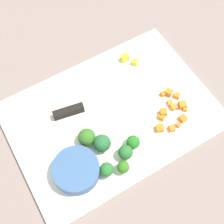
{
  "coord_description": "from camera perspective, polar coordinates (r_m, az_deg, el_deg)",
  "views": [
    {
      "loc": [
        0.16,
        0.27,
        0.64
      ],
      "look_at": [
        0.0,
        0.0,
        0.02
      ],
      "focal_mm": 47.89,
      "sensor_mm": 36.0,
      "label": 1
    }
  ],
  "objects": [
    {
      "name": "carrot_dice_2",
      "position": [
        0.7,
        9.47,
        -0.95
      ],
      "size": [
        0.02,
        0.02,
        0.01
      ],
      "primitive_type": "cube",
      "rotation": [
        0.0,
        0.0,
        0.43
      ],
      "color": "orange",
      "rests_on": "cutting_board"
    },
    {
      "name": "broccoli_floret_3",
      "position": [
        0.64,
        2.16,
        -10.47
      ],
      "size": [
        0.03,
        0.03,
        0.03
      ],
      "color": "#84C365",
      "rests_on": "cutting_board"
    },
    {
      "name": "carrot_dice_3",
      "position": [
        0.69,
        9.08,
        -3.08
      ],
      "size": [
        0.02,
        0.02,
        0.01
      ],
      "primitive_type": "cube",
      "rotation": [
        0.0,
        0.0,
        1.18
      ],
      "color": "orange",
      "rests_on": "cutting_board"
    },
    {
      "name": "carrot_dice_10",
      "position": [
        0.71,
        13.37,
        -1.22
      ],
      "size": [
        0.02,
        0.02,
        0.01
      ],
      "primitive_type": "cube",
      "rotation": [
        0.0,
        0.0,
        1.58
      ],
      "color": "orange",
      "rests_on": "cutting_board"
    },
    {
      "name": "carrot_dice_12",
      "position": [
        0.73,
        9.7,
        3.42
      ],
      "size": [
        0.01,
        0.01,
        0.01
      ],
      "primitive_type": "cube",
      "rotation": [
        0.0,
        0.0,
        3.0
      ],
      "color": "orange",
      "rests_on": "cutting_board"
    },
    {
      "name": "carrot_dice_9",
      "position": [
        0.69,
        11.37,
        -3.07
      ],
      "size": [
        0.02,
        0.02,
        0.01
      ],
      "primitive_type": "cube",
      "rotation": [
        0.0,
        0.0,
        1.27
      ],
      "color": "orange",
      "rests_on": "cutting_board"
    },
    {
      "name": "carrot_dice_5",
      "position": [
        0.7,
        12.51,
        -2.43
      ],
      "size": [
        0.01,
        0.01,
        0.01
      ],
      "primitive_type": "cube",
      "rotation": [
        0.0,
        0.0,
        0.37
      ],
      "color": "orange",
      "rests_on": "cutting_board"
    },
    {
      "name": "carrot_dice_4",
      "position": [
        0.74,
        12.3,
        3.1
      ],
      "size": [
        0.02,
        0.02,
        0.01
      ],
      "primitive_type": "cube",
      "rotation": [
        0.0,
        0.0,
        0.59
      ],
      "color": "orange",
      "rests_on": "cutting_board"
    },
    {
      "name": "pepper_dice_0",
      "position": [
        0.78,
        4.42,
        9.46
      ],
      "size": [
        0.02,
        0.02,
        0.01
      ],
      "primitive_type": "cube",
      "rotation": [
        0.0,
        0.0,
        2.27
      ],
      "color": "yellow",
      "rests_on": "cutting_board"
    },
    {
      "name": "broccoli_floret_4",
      "position": [
        0.65,
        -1.91,
        -5.97
      ],
      "size": [
        0.04,
        0.04,
        0.04
      ],
      "color": "#93C458",
      "rests_on": "cutting_board"
    },
    {
      "name": "carrot_dice_11",
      "position": [
        0.74,
        10.77,
        3.71
      ],
      "size": [
        0.02,
        0.02,
        0.01
      ],
      "primitive_type": "cube",
      "rotation": [
        0.0,
        0.0,
        0.55
      ],
      "color": "orange",
      "rests_on": "cutting_board"
    },
    {
      "name": "carrot_dice_7",
      "position": [
        0.73,
        13.81,
        0.59
      ],
      "size": [
        0.01,
        0.01,
        0.01
      ],
      "primitive_type": "cube",
      "rotation": [
        0.0,
        0.0,
        2.35
      ],
      "color": "orange",
      "rests_on": "cutting_board"
    },
    {
      "name": "carrot_dice_0",
      "position": [
        0.73,
        10.99,
        1.71
      ],
      "size": [
        0.01,
        0.02,
        0.01
      ],
      "primitive_type": "cube",
      "rotation": [
        0.0,
        0.0,
        1.23
      ],
      "color": "orange",
      "rests_on": "cutting_board"
    },
    {
      "name": "ground_plane",
      "position": [
        0.71,
        0.0,
        -0.8
      ],
      "size": [
        4.0,
        4.0,
        0.0
      ],
      "primitive_type": "plane",
      "color": "gray"
    },
    {
      "name": "carrot_dice_1",
      "position": [
        0.72,
        11.72,
        0.95
      ],
      "size": [
        0.01,
        0.01,
        0.01
      ],
      "primitive_type": "cube",
      "rotation": [
        0.0,
        0.0,
        1.5
      ],
      "color": "orange",
      "rests_on": "cutting_board"
    },
    {
      "name": "broccoli_floret_0",
      "position": [
        0.66,
        4.08,
        -5.74
      ],
      "size": [
        0.03,
        0.03,
        0.03
      ],
      "color": "#98BD5A",
      "rests_on": "cutting_board"
    },
    {
      "name": "broccoli_floret_1",
      "position": [
        0.63,
        -1.0,
        -10.94
      ],
      "size": [
        0.03,
        0.03,
        0.04
      ],
      "color": "#8DB657",
      "rests_on": "cutting_board"
    },
    {
      "name": "pepper_dice_1",
      "position": [
        0.78,
        2.46,
        10.32
      ],
      "size": [
        0.02,
        0.02,
        0.02
      ],
      "primitive_type": "cube",
      "rotation": [
        0.0,
        0.0,
        3.09
      ],
      "color": "yellow",
      "rests_on": "cutting_board"
    },
    {
      "name": "carrot_dice_6",
      "position": [
        0.73,
        13.26,
        1.33
      ],
      "size": [
        0.02,
        0.02,
        0.02
      ],
      "primitive_type": "cube",
      "rotation": [
        0.0,
        0.0,
        2.76
      ],
      "color": "orange",
      "rests_on": "cutting_board"
    },
    {
      "name": "broccoli_floret_5",
      "position": [
        0.66,
        -4.83,
        -4.85
      ],
      "size": [
        0.04,
        0.04,
        0.04
      ],
      "color": "#93B754",
      "rests_on": "cutting_board"
    },
    {
      "name": "broccoli_floret_2",
      "position": [
        0.65,
        2.6,
        -7.69
      ],
      "size": [
        0.03,
        0.03,
        0.04
      ],
      "color": "#89B666",
      "rests_on": "cutting_board"
    },
    {
      "name": "prep_bowl",
      "position": [
        0.64,
        -6.82,
        -11.0
      ],
      "size": [
        0.1,
        0.1,
        0.04
      ],
      "primitive_type": "cylinder",
      "color": "#385B8A",
      "rests_on": "cutting_board"
    },
    {
      "name": "chef_knife",
      "position": [
        0.71,
        -4.29,
        1.25
      ],
      "size": [
        0.3,
        0.08,
        0.02
      ],
      "rotation": [
        0.0,
        0.0,
        2.95
      ],
      "color": "silver",
      "rests_on": "cutting_board"
    },
    {
      "name": "carrot_dice_8",
      "position": [
        0.71,
        9.75,
        -0.09
      ],
      "size": [
        0.02,
        0.02,
        0.02
      ],
      "primitive_type": "cube",
      "rotation": [
        0.0,
        0.0,
        2.68
      ],
      "color": "orange",
      "rests_on": "cutting_board"
    },
    {
      "name": "cutting_board",
      "position": [
        0.71,
        0.0,
        -0.59
      ],
      "size": [
        0.47,
        0.33,
        0.01
      ],
      "primitive_type": "cube",
      "color": "white",
      "rests_on": "ground_plane"
    }
  ]
}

